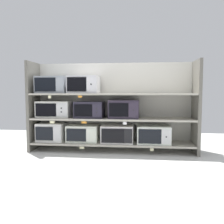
% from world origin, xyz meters
% --- Properties ---
extents(ground, '(6.71, 6.00, 0.02)m').
position_xyz_m(ground, '(0.00, -1.00, -0.01)').
color(ground, silver).
extents(back_panel, '(2.91, 0.04, 1.53)m').
position_xyz_m(back_panel, '(0.00, 0.27, 0.76)').
color(back_panel, beige).
rests_on(back_panel, ground).
extents(upright_left, '(0.05, 0.51, 1.53)m').
position_xyz_m(upright_left, '(-1.39, 0.00, 0.76)').
color(upright_left, '#68645B').
rests_on(upright_left, ground).
extents(upright_right, '(0.05, 0.51, 1.53)m').
position_xyz_m(upright_right, '(1.39, 0.00, 0.76)').
color(upright_right, '#68645B').
rests_on(upright_right, ground).
extents(shelf_0, '(2.71, 0.51, 0.03)m').
position_xyz_m(shelf_0, '(0.00, 0.00, 0.14)').
color(shelf_0, '#ADA899').
rests_on(shelf_0, ground).
extents(microwave_0, '(0.46, 0.38, 0.32)m').
position_xyz_m(microwave_0, '(-1.07, -0.00, 0.31)').
color(microwave_0, silver).
rests_on(microwave_0, shelf_0).
extents(microwave_1, '(0.53, 0.36, 0.28)m').
position_xyz_m(microwave_1, '(-0.50, -0.00, 0.30)').
color(microwave_1, silver).
rests_on(microwave_1, shelf_0).
extents(microwave_2, '(0.54, 0.41, 0.29)m').
position_xyz_m(microwave_2, '(0.09, -0.00, 0.30)').
color(microwave_2, silver).
rests_on(microwave_2, shelf_0).
extents(microwave_3, '(0.55, 0.43, 0.29)m').
position_xyz_m(microwave_3, '(0.70, -0.00, 0.30)').
color(microwave_3, silver).
rests_on(microwave_3, shelf_0).
extents(price_tag_0, '(0.08, 0.00, 0.04)m').
position_xyz_m(price_tag_0, '(-0.47, -0.26, 0.10)').
color(price_tag_0, beige).
extents(price_tag_1, '(0.06, 0.00, 0.04)m').
position_xyz_m(price_tag_1, '(0.66, -0.26, 0.10)').
color(price_tag_1, beige).
extents(shelf_1, '(2.71, 0.51, 0.03)m').
position_xyz_m(shelf_1, '(0.00, 0.00, 0.56)').
color(shelf_1, '#ADA899').
extents(microwave_4, '(0.57, 0.36, 0.28)m').
position_xyz_m(microwave_4, '(-1.01, -0.00, 0.71)').
color(microwave_4, silver).
rests_on(microwave_4, shelf_1).
extents(microwave_5, '(0.48, 0.39, 0.28)m').
position_xyz_m(microwave_5, '(-0.39, -0.00, 0.71)').
color(microwave_5, '#2B2736').
rests_on(microwave_5, shelf_1).
extents(microwave_6, '(0.50, 0.41, 0.30)m').
position_xyz_m(microwave_6, '(0.20, -0.00, 0.72)').
color(microwave_6, '#2F2737').
rests_on(microwave_6, shelf_1).
extents(price_tag_2, '(0.08, 0.00, 0.04)m').
position_xyz_m(price_tag_2, '(-0.96, -0.26, 0.52)').
color(price_tag_2, beige).
extents(price_tag_3, '(0.08, 0.00, 0.03)m').
position_xyz_m(price_tag_3, '(-0.43, -0.26, 0.52)').
color(price_tag_3, orange).
extents(price_tag_4, '(0.06, 0.00, 0.04)m').
position_xyz_m(price_tag_4, '(0.23, -0.26, 0.51)').
color(price_tag_4, white).
extents(shelf_2, '(2.71, 0.51, 0.03)m').
position_xyz_m(shelf_2, '(0.00, 0.00, 0.97)').
color(shelf_2, '#ADA899').
extents(microwave_7, '(0.52, 0.37, 0.29)m').
position_xyz_m(microwave_7, '(-1.04, -0.00, 1.13)').
color(microwave_7, '#979EA8').
rests_on(microwave_7, shelf_2).
extents(microwave_8, '(0.51, 0.40, 0.29)m').
position_xyz_m(microwave_8, '(-0.48, -0.00, 1.14)').
color(microwave_8, silver).
rests_on(microwave_8, shelf_2).
extents(price_tag_5, '(0.05, 0.00, 0.05)m').
position_xyz_m(price_tag_5, '(-1.00, -0.26, 0.93)').
color(price_tag_5, beige).
extents(price_tag_6, '(0.06, 0.00, 0.03)m').
position_xyz_m(price_tag_6, '(-0.49, -0.26, 0.94)').
color(price_tag_6, orange).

